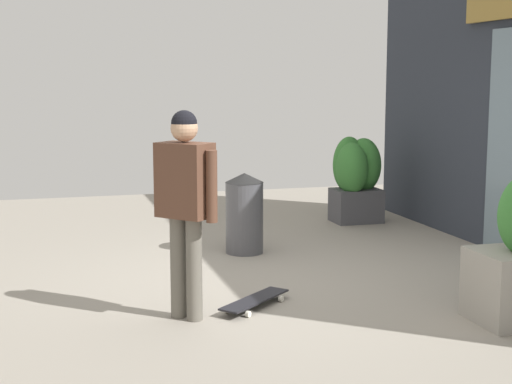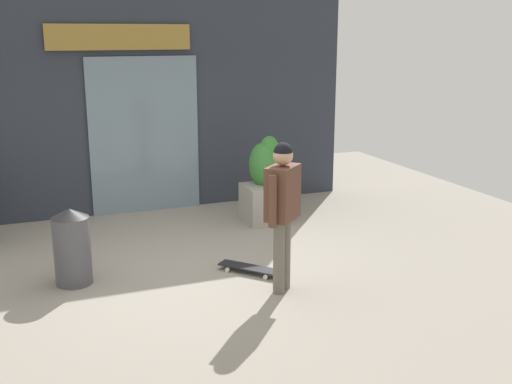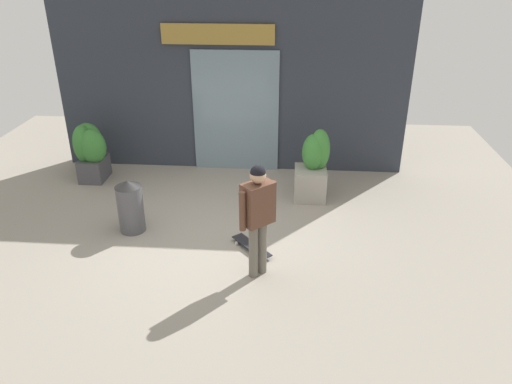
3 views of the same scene
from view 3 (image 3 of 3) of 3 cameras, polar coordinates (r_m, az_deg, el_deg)
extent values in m
plane|color=gray|center=(8.12, -5.12, -4.86)|extent=(12.00, 12.00, 0.00)
cube|color=#2D333D|center=(10.06, -2.94, 13.39)|extent=(7.08, 0.25, 3.89)
cube|color=slate|center=(10.09, -2.37, 9.30)|extent=(1.75, 0.06, 2.48)
cube|color=olive|center=(9.78, -4.49, 17.88)|extent=(2.18, 0.05, 0.38)
cylinder|color=#666056|center=(6.88, -0.32, -6.85)|extent=(0.13, 0.13, 0.84)
cylinder|color=#666056|center=(6.96, 0.73, -6.41)|extent=(0.13, 0.13, 0.84)
cube|color=brown|center=(6.56, 0.22, -1.34)|extent=(0.49, 0.48, 0.60)
cylinder|color=brown|center=(6.43, -1.59, -2.26)|extent=(0.09, 0.09, 0.57)
cylinder|color=brown|center=(6.72, 1.95, -0.95)|extent=(0.09, 0.09, 0.57)
sphere|color=tan|center=(6.38, 0.23, 1.95)|extent=(0.22, 0.22, 0.22)
sphere|color=black|center=(6.36, 0.23, 2.26)|extent=(0.21, 0.21, 0.21)
cube|color=black|center=(7.64, -0.53, -6.31)|extent=(0.68, 0.74, 0.02)
cylinder|color=silver|center=(7.79, -2.30, -5.98)|extent=(0.06, 0.06, 0.05)
cylinder|color=silver|center=(7.89, -1.02, -5.49)|extent=(0.06, 0.06, 0.05)
cylinder|color=silver|center=(7.43, 0.00, -7.70)|extent=(0.06, 0.06, 0.05)
cylinder|color=silver|center=(7.54, 1.30, -7.16)|extent=(0.06, 0.06, 0.05)
cube|color=gray|center=(9.17, 6.31, 1.01)|extent=(0.58, 0.61, 0.58)
ellipsoid|color=#387A33|center=(9.04, 7.41, 4.89)|extent=(0.38, 0.39, 0.79)
ellipsoid|color=#387A33|center=(9.04, 6.67, 4.62)|extent=(0.41, 0.53, 0.68)
cube|color=#47474C|center=(10.44, -18.34, 2.61)|extent=(0.47, 0.64, 0.45)
ellipsoid|color=#387A33|center=(10.13, -18.52, 5.06)|extent=(0.53, 0.42, 0.70)
ellipsoid|color=#387A33|center=(10.23, -19.52, 5.30)|extent=(0.38, 0.45, 0.76)
ellipsoid|color=#387A33|center=(10.40, -18.94, 5.65)|extent=(0.56, 0.47, 0.74)
cylinder|color=#4C4C51|center=(8.25, -14.40, -1.91)|extent=(0.42, 0.42, 0.80)
cone|color=black|center=(8.05, -14.76, 0.93)|extent=(0.43, 0.43, 0.11)
camera|label=1|loc=(7.58, 50.53, -0.88)|focal=53.43mm
camera|label=2|loc=(3.38, -78.31, -20.53)|focal=43.60mm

